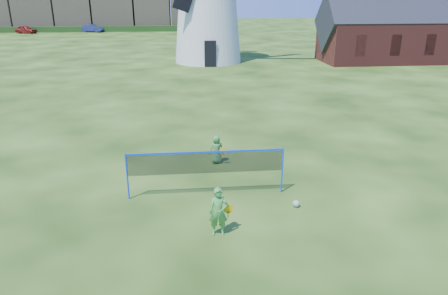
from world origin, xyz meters
TOP-DOWN VIEW (x-y plane):
  - ground at (0.00, 0.00)m, footprint 220.00×220.00m
  - chapel at (18.35, 27.34)m, footprint 11.94×5.79m
  - badminton_net at (-0.42, 0.08)m, footprint 5.05×0.05m
  - player_girl at (-0.23, -2.30)m, footprint 0.69×0.38m
  - player_boy at (0.15, 2.83)m, footprint 0.66×0.45m
  - play_ball at (2.30, -0.98)m, footprint 0.22×0.22m
  - terraced_houses at (-23.80, 72.00)m, footprint 56.23×8.40m
  - hedge at (-22.00, 66.00)m, footprint 62.00×0.80m
  - car_left at (-27.62, 64.12)m, footprint 4.09×2.79m
  - car_right at (-16.82, 65.67)m, footprint 4.19×2.61m

SIDE VIEW (x-z plane):
  - ground at x=0.00m, z-range 0.00..0.00m
  - play_ball at x=2.30m, z-range 0.00..0.22m
  - hedge at x=-22.00m, z-range 0.00..1.00m
  - player_boy at x=0.15m, z-range 0.00..1.13m
  - car_left at x=-27.62m, z-range 0.00..1.29m
  - car_right at x=-16.82m, z-range 0.00..1.30m
  - player_girl at x=-0.23m, z-range 0.00..1.39m
  - badminton_net at x=-0.42m, z-range 0.36..1.91m
  - chapel at x=18.35m, z-range -2.21..7.89m
  - terraced_houses at x=-23.80m, z-range -0.15..8.10m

